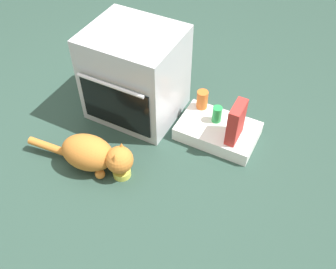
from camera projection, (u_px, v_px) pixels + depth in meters
name	position (u px, v px, depth m)	size (l,w,h in m)	color
ground	(103.00, 153.00, 2.57)	(8.00, 8.00, 0.00)	#284238
oven	(135.00, 74.00, 2.63)	(0.61, 0.58, 0.66)	#B7BABF
pantry_cabinet	(218.00, 131.00, 2.64)	(0.54, 0.35, 0.10)	white
food_bowl	(122.00, 172.00, 2.42)	(0.12, 0.12, 0.07)	#D1D14C
cat	(94.00, 154.00, 2.39)	(0.75, 0.28, 0.25)	#C6752D
cereal_box	(236.00, 122.00, 2.43)	(0.07, 0.18, 0.28)	#B72D28
soda_can	(217.00, 114.00, 2.59)	(0.07, 0.07, 0.12)	green
sauce_jar	(202.00, 100.00, 2.68)	(0.08, 0.08, 0.14)	#D16023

